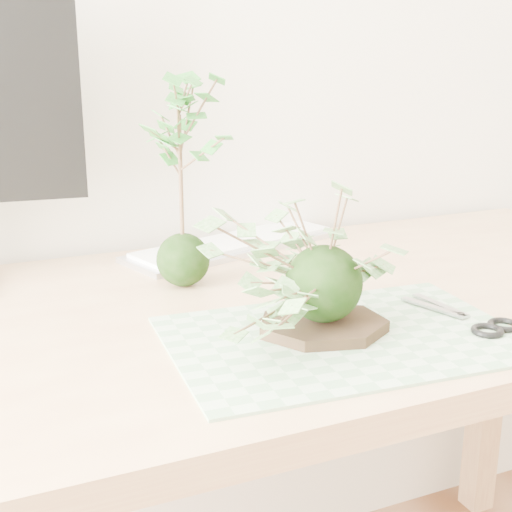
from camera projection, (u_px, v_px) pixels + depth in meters
name	position (u px, v px, depth m)	size (l,w,h in m)	color
desk	(249.00, 360.00, 1.06)	(1.60, 0.70, 0.74)	tan
cutting_mat	(344.00, 337.00, 0.91)	(0.44, 0.30, 0.00)	#6D9C6E
stone_dish	(322.00, 326.00, 0.92)	(0.18, 0.18, 0.01)	black
ivy_kokedama	(325.00, 248.00, 0.89)	(0.36, 0.36, 0.20)	black
maple_kokedama	(179.00, 129.00, 1.05)	(0.24, 0.24, 0.35)	black
keyboard	(235.00, 244.00, 1.32)	(0.45, 0.25, 0.02)	silver
scissors	(479.00, 323.00, 0.94)	(0.08, 0.17, 0.01)	gray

